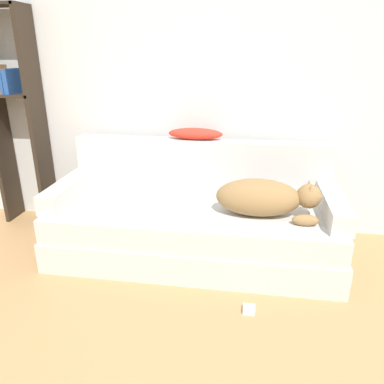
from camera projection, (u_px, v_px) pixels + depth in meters
wall_back at (223, 75)px, 3.11m from camera, size 7.40×0.06×2.70m
couch at (194, 231)px, 2.96m from camera, size 2.19×0.93×0.42m
couch_backrest at (201, 165)px, 3.17m from camera, size 2.15×0.15×0.43m
couch_arm_left at (68, 190)px, 3.00m from camera, size 0.15×0.74×0.15m
couch_arm_right at (333, 205)px, 2.71m from camera, size 0.15×0.74×0.15m
dog at (264, 198)px, 2.68m from camera, size 0.74×0.32×0.27m
laptop at (178, 210)px, 2.78m from camera, size 0.34×0.26×0.02m
throw_pillow at (195, 134)px, 3.11m from camera, size 0.45×0.15×0.09m
bookshelf at (15, 108)px, 3.31m from camera, size 0.42×0.26×1.90m
power_adapter at (249, 309)px, 2.36m from camera, size 0.08×0.08×0.04m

